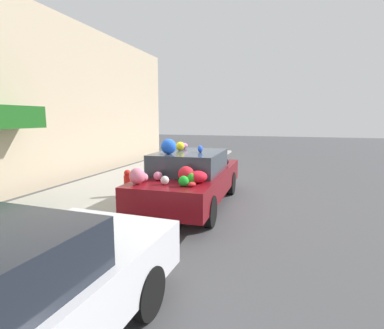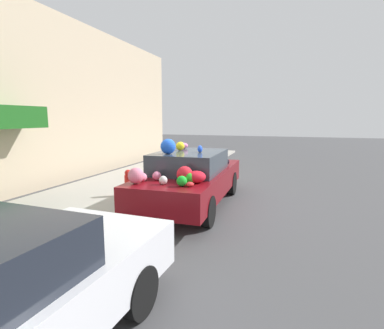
{
  "view_description": "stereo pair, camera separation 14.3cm",
  "coord_description": "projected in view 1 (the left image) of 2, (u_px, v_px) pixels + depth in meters",
  "views": [
    {
      "loc": [
        -6.9,
        -2.19,
        2.15
      ],
      "look_at": [
        0.0,
        -0.02,
        1.03
      ],
      "focal_mm": 28.0,
      "sensor_mm": 36.0,
      "label": 1
    },
    {
      "loc": [
        -6.86,
        -2.32,
        2.15
      ],
      "look_at": [
        0.0,
        -0.02,
        1.03
      ],
      "focal_mm": 28.0,
      "sensor_mm": 36.0,
      "label": 2
    }
  ],
  "objects": [
    {
      "name": "ground_plane",
      "position": [
        191.0,
        205.0,
        7.48
      ],
      "size": [
        60.0,
        60.0,
        0.0
      ],
      "primitive_type": "plane",
      "color": "#4C4C4F"
    },
    {
      "name": "sidewalk_curb",
      "position": [
        98.0,
        195.0,
        8.27
      ],
      "size": [
        24.0,
        3.2,
        0.1
      ],
      "color": "#B2ADA3",
      "rests_on": "ground"
    },
    {
      "name": "building_facade",
      "position": [
        24.0,
        99.0,
        8.44
      ],
      "size": [
        18.0,
        1.2,
        5.44
      ],
      "color": "#C6B293",
      "rests_on": "ground"
    },
    {
      "name": "fire_hydrant",
      "position": [
        128.0,
        183.0,
        7.93
      ],
      "size": [
        0.2,
        0.2,
        0.7
      ],
      "color": "red",
      "rests_on": "sidewalk_curb"
    },
    {
      "name": "art_car",
      "position": [
        191.0,
        177.0,
        7.3
      ],
      "size": [
        4.41,
        1.77,
        1.7
      ],
      "rotation": [
        0.0,
        0.0,
        0.02
      ],
      "color": "maroon",
      "rests_on": "ground"
    }
  ]
}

